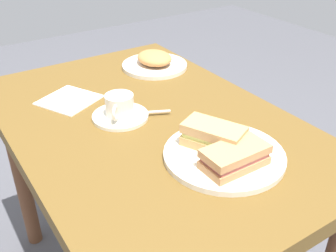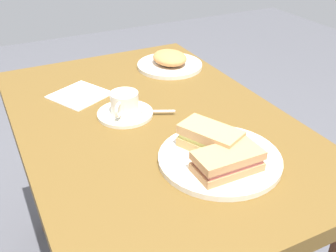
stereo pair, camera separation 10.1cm
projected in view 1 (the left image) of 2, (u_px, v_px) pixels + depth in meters
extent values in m
cube|color=brown|center=(148.00, 126.00, 1.12)|extent=(1.06, 0.71, 0.04)
cylinder|color=brown|center=(152.00, 132.00, 1.76)|extent=(0.06, 0.06, 0.66)
cylinder|color=brown|center=(21.00, 176.00, 1.49)|extent=(0.06, 0.06, 0.66)
cylinder|color=silver|center=(224.00, 155.00, 0.94)|extent=(0.29, 0.29, 0.01)
cube|color=tan|center=(213.00, 142.00, 0.96)|extent=(0.16, 0.13, 0.02)
cube|color=#CED36B|center=(213.00, 136.00, 0.95)|extent=(0.15, 0.12, 0.01)
cube|color=tan|center=(214.00, 130.00, 0.94)|extent=(0.16, 0.13, 0.02)
cube|color=#B58150|center=(234.00, 162.00, 0.89)|extent=(0.08, 0.15, 0.02)
cube|color=#B65C55|center=(235.00, 157.00, 0.88)|extent=(0.07, 0.14, 0.01)
cube|color=tan|center=(235.00, 151.00, 0.87)|extent=(0.08, 0.15, 0.02)
cylinder|color=silver|center=(120.00, 116.00, 1.11)|extent=(0.16, 0.16, 0.01)
cylinder|color=silver|center=(120.00, 105.00, 1.09)|extent=(0.08, 0.08, 0.06)
cylinder|color=#9F7458|center=(119.00, 97.00, 1.08)|extent=(0.07, 0.07, 0.01)
torus|color=silver|center=(115.00, 113.00, 1.05)|extent=(0.04, 0.04, 0.04)
cube|color=silver|center=(157.00, 112.00, 1.12)|extent=(0.04, 0.07, 0.00)
ellipsoid|color=silver|center=(140.00, 112.00, 1.11)|extent=(0.03, 0.03, 0.01)
cylinder|color=silver|center=(155.00, 66.00, 1.42)|extent=(0.23, 0.23, 0.01)
ellipsoid|color=#C07C43|center=(154.00, 58.00, 1.41)|extent=(0.14, 0.11, 0.04)
cube|color=white|center=(69.00, 100.00, 1.20)|extent=(0.20, 0.20, 0.00)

